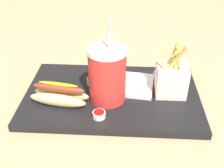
% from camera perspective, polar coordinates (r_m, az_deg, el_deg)
% --- Properties ---
extents(ground_plane, '(2.40, 2.40, 0.02)m').
position_cam_1_polar(ground_plane, '(0.82, -0.00, -3.51)').
color(ground_plane, tan).
extents(food_tray, '(0.49, 0.31, 0.02)m').
position_cam_1_polar(food_tray, '(0.81, -0.00, -2.37)').
color(food_tray, black).
rests_on(food_tray, ground_plane).
extents(soda_cup, '(0.10, 0.10, 0.23)m').
position_cam_1_polar(soda_cup, '(0.74, -0.98, 1.91)').
color(soda_cup, red).
rests_on(soda_cup, food_tray).
extents(fries_basket, '(0.08, 0.08, 0.16)m').
position_cam_1_polar(fries_basket, '(0.79, 11.99, 0.97)').
color(fries_basket, white).
rests_on(fries_basket, food_tray).
extents(hot_dog_1, '(0.16, 0.08, 0.06)m').
position_cam_1_polar(hot_dog_1, '(0.76, -10.71, -2.21)').
color(hot_dog_1, '#E5C689').
rests_on(hot_dog_1, food_tray).
extents(ketchup_cup_1, '(0.03, 0.03, 0.02)m').
position_cam_1_polar(ketchup_cup_1, '(0.71, -2.67, -6.21)').
color(ketchup_cup_1, white).
rests_on(ketchup_cup_1, food_tray).
extents(ketchup_cup_2, '(0.03, 0.03, 0.02)m').
position_cam_1_polar(ketchup_cup_2, '(0.87, 9.45, 1.81)').
color(ketchup_cup_2, white).
rests_on(ketchup_cup_2, food_tray).
extents(ketchup_cup_3, '(0.03, 0.03, 0.02)m').
position_cam_1_polar(ketchup_cup_3, '(0.83, -4.11, 0.60)').
color(ketchup_cup_3, white).
rests_on(ketchup_cup_3, food_tray).
extents(napkin_stack, '(0.12, 0.14, 0.01)m').
position_cam_1_polar(napkin_stack, '(0.83, 4.60, -0.17)').
color(napkin_stack, white).
rests_on(napkin_stack, food_tray).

